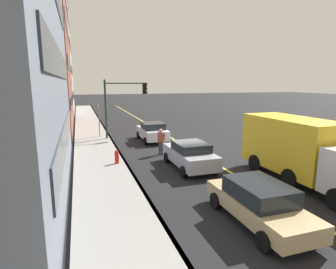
{
  "coord_description": "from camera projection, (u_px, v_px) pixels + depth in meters",
  "views": [
    {
      "loc": [
        -18.55,
        7.58,
        4.74
      ],
      "look_at": [
        -2.19,
        2.17,
        1.46
      ],
      "focal_mm": 29.03,
      "sensor_mm": 36.0,
      "label": 1
    }
  ],
  "objects": [
    {
      "name": "ground",
      "position": [
        186.0,
        147.0,
        20.52
      ],
      "size": [
        200.0,
        200.0,
        0.0
      ],
      "primitive_type": "plane",
      "color": "black"
    },
    {
      "name": "sidewalk_slab",
      "position": [
        97.0,
        152.0,
        18.49
      ],
      "size": [
        80.0,
        2.99,
        0.15
      ],
      "primitive_type": "cube",
      "color": "gray",
      "rests_on": "ground"
    },
    {
      "name": "curb_edge",
      "position": [
        118.0,
        151.0,
        18.93
      ],
      "size": [
        80.0,
        0.16,
        0.15
      ],
      "primitive_type": "cube",
      "color": "slate",
      "rests_on": "ground"
    },
    {
      "name": "lane_stripe_center",
      "position": [
        186.0,
        147.0,
        20.52
      ],
      "size": [
        80.0,
        0.16,
        0.01
      ],
      "primitive_type": "cube",
      "color": "#D8CC4C",
      "rests_on": "ground"
    },
    {
      "name": "building_glass_right",
      "position": [
        32.0,
        45.0,
        40.96
      ],
      "size": [
        16.34,
        10.93,
        20.59
      ],
      "color": "#9E9384",
      "rests_on": "ground"
    },
    {
      "name": "car_white",
      "position": [
        152.0,
        131.0,
        22.4
      ],
      "size": [
        4.05,
        1.99,
        1.55
      ],
      "color": "silver",
      "rests_on": "ground"
    },
    {
      "name": "car_tan",
      "position": [
        259.0,
        202.0,
        9.24
      ],
      "size": [
        4.37,
        1.9,
        1.44
      ],
      "color": "tan",
      "rests_on": "ground"
    },
    {
      "name": "car_silver",
      "position": [
        190.0,
        155.0,
        15.25
      ],
      "size": [
        4.29,
        2.0,
        1.5
      ],
      "color": "#A8AAB2",
      "rests_on": "ground"
    },
    {
      "name": "truck_yellow",
      "position": [
        303.0,
        150.0,
        12.91
      ],
      "size": [
        7.33,
        2.41,
        3.03
      ],
      "color": "silver",
      "rests_on": "ground"
    },
    {
      "name": "pedestrian_with_backpack",
      "position": [
        161.0,
        139.0,
        18.05
      ],
      "size": [
        0.47,
        0.46,
        1.76
      ],
      "color": "#383838",
      "rests_on": "ground"
    },
    {
      "name": "traffic_light_mast",
      "position": [
        123.0,
        99.0,
        22.64
      ],
      "size": [
        0.28,
        3.65,
        5.01
      ],
      "color": "#1E3823",
      "rests_on": "ground"
    },
    {
      "name": "street_sign_post",
      "position": [
        99.0,
        118.0,
        23.37
      ],
      "size": [
        0.6,
        0.08,
        3.03
      ],
      "color": "slate",
      "rests_on": "ground"
    },
    {
      "name": "fire_hydrant",
      "position": [
        117.0,
        158.0,
        15.67
      ],
      "size": [
        0.24,
        0.24,
        0.94
      ],
      "color": "red",
      "rests_on": "ground"
    }
  ]
}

